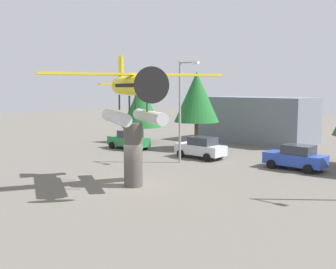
# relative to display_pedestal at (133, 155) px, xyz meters

# --- Properties ---
(ground_plane) EXTENTS (140.00, 140.00, 0.00)m
(ground_plane) POSITION_rel_display_pedestal_xyz_m (0.00, 0.00, -1.86)
(ground_plane) COLOR #605B54
(display_pedestal) EXTENTS (1.10, 1.10, 3.71)m
(display_pedestal) POSITION_rel_display_pedestal_xyz_m (0.00, 0.00, 0.00)
(display_pedestal) COLOR #4C4742
(display_pedestal) RESTS_ON ground
(floatplane_monument) EXTENTS (7.11, 9.72, 4.00)m
(floatplane_monument) POSITION_rel_display_pedestal_xyz_m (0.12, -0.06, 3.53)
(floatplane_monument) COLOR silver
(floatplane_monument) RESTS_ON display_pedestal
(car_near_green) EXTENTS (4.20, 2.02, 1.76)m
(car_near_green) POSITION_rel_display_pedestal_xyz_m (-10.83, 9.40, -0.98)
(car_near_green) COLOR #237A38
(car_near_green) RESTS_ON ground
(car_mid_silver) EXTENTS (4.20, 2.02, 1.76)m
(car_mid_silver) POSITION_rel_display_pedestal_xyz_m (-2.84, 10.07, -0.98)
(car_mid_silver) COLOR silver
(car_mid_silver) RESTS_ON ground
(car_far_blue) EXTENTS (4.20, 2.02, 1.76)m
(car_far_blue) POSITION_rel_display_pedestal_xyz_m (4.89, 10.95, -0.98)
(car_far_blue) COLOR #2847B7
(car_far_blue) RESTS_ON ground
(streetlight_primary) EXTENTS (1.84, 0.28, 7.68)m
(streetlight_primary) POSITION_rel_display_pedestal_xyz_m (-2.65, 7.45, 2.62)
(streetlight_primary) COLOR gray
(streetlight_primary) RESTS_ON ground
(storefront_building) EXTENTS (11.67, 5.67, 4.74)m
(storefront_building) POSITION_rel_display_pedestal_xyz_m (-4.65, 22.00, 0.52)
(storefront_building) COLOR slate
(storefront_building) RESTS_ON ground
(tree_west) EXTENTS (4.16, 4.16, 6.25)m
(tree_west) POSITION_rel_display_pedestal_xyz_m (-13.34, 13.44, 2.07)
(tree_west) COLOR brown
(tree_west) RESTS_ON ground
(tree_east) EXTENTS (4.16, 4.16, 7.19)m
(tree_east) POSITION_rel_display_pedestal_xyz_m (-6.07, 13.54, 3.01)
(tree_east) COLOR brown
(tree_east) RESTS_ON ground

